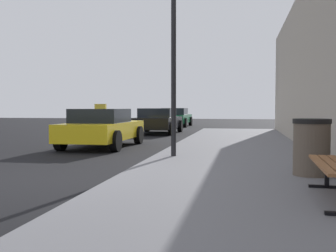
% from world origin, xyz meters
% --- Properties ---
extents(ground_plane, '(80.00, 80.00, 0.00)m').
position_xyz_m(ground_plane, '(0.00, 0.00, 0.00)').
color(ground_plane, black).
extents(sidewalk, '(4.00, 32.00, 0.15)m').
position_xyz_m(sidewalk, '(4.00, 0.00, 0.07)').
color(sidewalk, slate).
rests_on(sidewalk, ground_plane).
extents(trash_bin, '(0.64, 0.64, 0.97)m').
position_xyz_m(trash_bin, '(5.30, 0.84, 0.64)').
color(trash_bin, brown).
rests_on(trash_bin, sidewalk).
extents(street_lamp, '(0.36, 0.36, 4.41)m').
position_xyz_m(street_lamp, '(2.50, 3.13, 3.16)').
color(street_lamp, black).
rests_on(street_lamp, sidewalk).
extents(car_yellow, '(1.97, 4.16, 1.43)m').
position_xyz_m(car_yellow, '(-0.44, 6.31, 0.65)').
color(car_yellow, yellow).
rests_on(car_yellow, ground_plane).
extents(car_black, '(2.04, 4.19, 1.27)m').
position_xyz_m(car_black, '(-0.08, 13.53, 0.65)').
color(car_black, black).
rests_on(car_black, ground_plane).
extents(car_green, '(1.93, 4.41, 1.27)m').
position_xyz_m(car_green, '(-0.43, 20.98, 0.65)').
color(car_green, '#196638').
rests_on(car_green, ground_plane).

